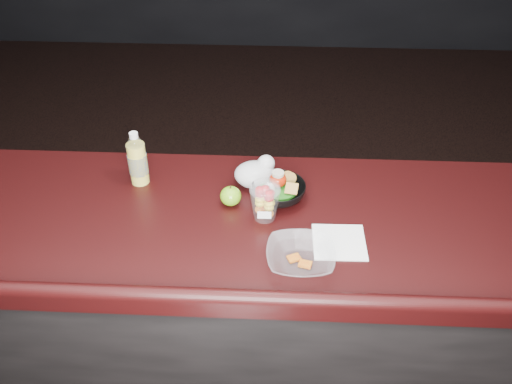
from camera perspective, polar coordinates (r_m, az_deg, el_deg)
counter at (r=2.20m, az=-2.07°, el=-12.71°), size 4.06×0.71×1.02m
lemonade_bottle at (r=1.98m, az=-11.75°, el=2.97°), size 0.07×0.07×0.20m
fruit_cup at (r=1.79m, az=0.90°, el=-0.75°), size 0.10×0.10×0.14m
green_apple at (r=1.87m, az=-2.55°, el=-0.40°), size 0.07×0.07×0.07m
plastic_bag at (r=1.95m, az=0.08°, el=1.90°), size 0.15×0.12×0.11m
snack_bowl at (r=1.89m, az=2.25°, el=0.17°), size 0.21×0.21×0.10m
takeout_bowl at (r=1.67m, az=4.47°, el=-6.52°), size 0.21×0.21×0.05m
paper_napkin at (r=1.77m, az=8.32°, el=-4.98°), size 0.16×0.16×0.00m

